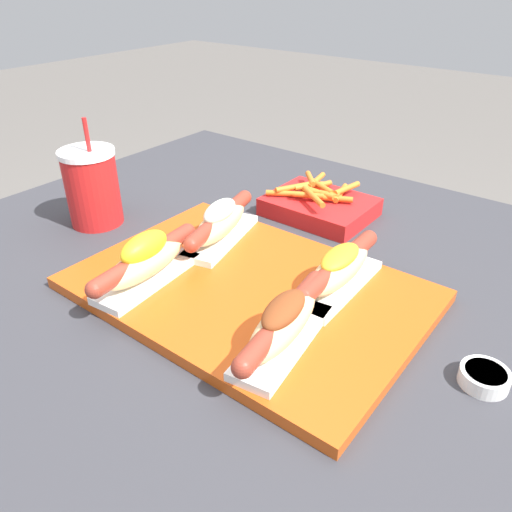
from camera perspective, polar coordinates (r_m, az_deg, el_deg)
The scene contains 9 objects.
patio_table at distance 1.07m, azimuth 0.21°, elevation -17.54°, with size 1.19×1.02×0.72m.
serving_tray at distance 0.76m, azimuth -0.93°, elevation -3.80°, with size 0.51×0.35×0.02m.
hot_dog_0 at distance 0.76m, azimuth -12.47°, elevation -0.55°, with size 0.08×0.22×0.08m.
hot_dog_1 at distance 0.62m, azimuth 3.14°, elevation -7.72°, with size 0.09×0.22×0.07m.
hot_dog_2 at distance 0.86m, azimuth -4.09°, elevation 3.83°, with size 0.10×0.22×0.07m.
hot_dog_3 at distance 0.74m, azimuth 9.45°, elevation -1.53°, with size 0.06×0.22×0.06m.
sauce_bowl at distance 0.67m, azimuth 24.65°, elevation -12.43°, with size 0.06×0.06×0.02m.
drink_cup at distance 0.99m, azimuth -18.21°, elevation 7.49°, with size 0.10×0.10×0.21m.
fries_basket at distance 1.00m, azimuth 7.24°, elevation 5.80°, with size 0.20×0.16×0.06m.
Camera 1 is at (0.43, -0.56, 1.15)m, focal length 35.00 mm.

